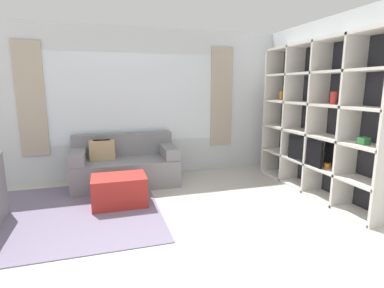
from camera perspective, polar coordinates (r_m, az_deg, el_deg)
name	(u,v)px	position (r m, az deg, el deg)	size (l,w,h in m)	color
ground_plane	(182,285)	(2.83, -1.93, -25.21)	(16.00, 16.00, 0.00)	beige
wall_back	(134,104)	(5.63, -10.90, 7.58)	(6.74, 0.11, 2.70)	silver
wall_right	(328,107)	(5.16, 24.43, 6.44)	(0.07, 4.55, 2.70)	silver
area_rug	(70,213)	(4.41, -22.19, -12.03)	(2.33, 2.32, 0.01)	slate
shelving_unit	(319,120)	(5.00, 23.02, 4.18)	(0.39, 2.56, 2.33)	#232328
couch_main	(125,166)	(5.30, -12.71, -4.07)	(1.74, 0.87, 0.84)	gray
ottoman	(119,191)	(4.41, -13.67, -8.63)	(0.75, 0.52, 0.43)	#A82823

